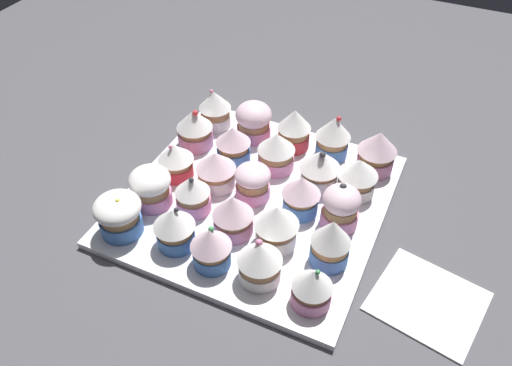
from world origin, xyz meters
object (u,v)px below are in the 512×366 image
Objects in this scene: cupcake_20 at (215,108)px; cupcake_21 at (254,120)px; cupcake_2 at (211,246)px; cupcake_17 at (274,150)px; cupcake_4 at (312,287)px; cupcake_8 at (276,224)px; cupcake_6 at (193,193)px; cupcake_15 at (195,128)px; cupcake_24 at (377,151)px; cupcake_5 at (151,186)px; baking_tray at (256,200)px; cupcake_13 at (302,193)px; cupcake_1 at (174,227)px; cupcake_9 at (331,242)px; cupcake_16 at (233,144)px; cupcake_14 at (342,205)px; cupcake_19 at (357,176)px; cupcake_18 at (320,167)px; cupcake_3 at (260,261)px; napkin at (428,301)px; cupcake_0 at (119,214)px; cupcake_12 at (253,182)px; cupcake_10 at (176,160)px; cupcake_22 at (294,128)px; cupcake_23 at (333,136)px; cupcake_7 at (233,214)px; cupcake_11 at (217,167)px.

cupcake_21 is at bearing -0.70° from cupcake_20.
cupcake_17 is at bearing 91.35° from cupcake_2.
cupcake_8 reaches higher than cupcake_4.
cupcake_17 is (7.07, 14.21, 0.29)cm from cupcake_6.
cupcake_15 is 31.01cm from cupcake_24.
cupcake_5 is 0.88× the size of cupcake_15.
cupcake_24 is at bearing 68.41° from cupcake_8.
cupcake_13 reaches higher than baking_tray.
cupcake_21 is at bearing 116.39° from baking_tray.
cupcake_1 is at bearing 171.76° from cupcake_2.
cupcake_1 is at bearing -163.34° from cupcake_9.
cupcake_8 reaches higher than cupcake_16.
cupcake_14 is 1.10× the size of cupcake_19.
cupcake_21 is (8.24, 6.42, -0.13)cm from cupcake_15.
cupcake_18 is (21.93, 14.70, 0.29)cm from cupcake_5.
cupcake_5 is 0.95× the size of cupcake_13.
cupcake_15 is at bearing 135.89° from cupcake_3.
napkin is (14.07, -0.10, -4.96)cm from cupcake_9.
cupcake_1 is 1.03× the size of cupcake_17.
cupcake_15 is at bearing -94.32° from cupcake_20.
cupcake_19 is (28.77, 22.19, 0.08)cm from cupcake_0.
cupcake_1 is 1.02× the size of cupcake_2.
baking_tray is at bearing -138.76° from cupcake_18.
cupcake_14 is at bearing 96.70° from cupcake_9.
cupcake_20 reaches higher than cupcake_18.
cupcake_1 is 1.19× the size of cupcake_12.
cupcake_3 is 22.47cm from cupcake_19.
cupcake_18 is at bearing -134.27° from cupcake_24.
cupcake_3 is at bearing -138.49° from cupcake_9.
baking_tray is 5.99× the size of cupcake_10.
cupcake_6 is 0.90× the size of cupcake_14.
baking_tray is 17.52cm from cupcake_15.
cupcake_17 is at bearing -99.22° from cupcake_22.
cupcake_24 reaches higher than cupcake_4.
cupcake_23 is (6.81, 0.49, 0.17)cm from cupcake_22.
baking_tray is 5.26× the size of cupcake_20.
cupcake_14 is 17.47cm from napkin.
baking_tray is 5.67× the size of cupcake_16.
cupcake_1 is 1.03× the size of cupcake_7.
cupcake_17 is at bearing 32.78° from cupcake_10.
cupcake_3 is 0.89× the size of cupcake_23.
cupcake_2 is 25.91cm from cupcake_19.
cupcake_23 is (14.33, 0.82, 0.60)cm from cupcake_21.
cupcake_10 is 9.90cm from cupcake_16.
cupcake_18 is 7.96cm from cupcake_23.
cupcake_11 is 14.39cm from cupcake_13.
cupcake_4 is 32.19cm from cupcake_22.
cupcake_14 reaches higher than cupcake_7.
cupcake_1 is 22.18cm from cupcake_17.
cupcake_24 is at bearing 42.39° from cupcake_12.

